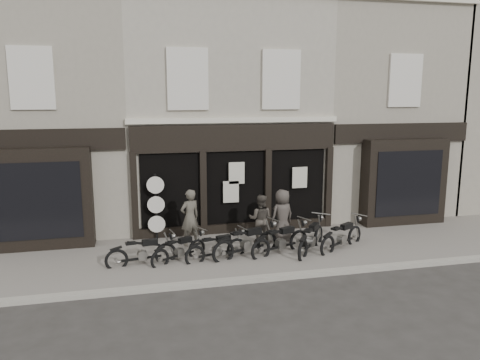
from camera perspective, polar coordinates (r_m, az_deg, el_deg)
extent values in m
plane|color=#2D2B28|center=(13.99, 2.16, -10.17)|extent=(90.00, 90.00, 0.00)
cube|color=slate|center=(14.79, 1.24, -8.76)|extent=(30.00, 4.20, 0.12)
cube|color=gray|center=(12.85, 3.67, -11.80)|extent=(30.00, 0.25, 0.13)
cube|color=#A39C8C|center=(18.96, -2.58, 7.97)|extent=(7.20, 6.00, 8.20)
cube|color=black|center=(15.99, -0.52, 5.17)|extent=(7.10, 0.18, 0.90)
cube|color=black|center=(16.35, -0.56, -1.63)|extent=(6.50, 0.10, 2.95)
cube|color=black|center=(16.60, -0.49, -6.00)|extent=(7.10, 0.20, 0.44)
cube|color=beige|center=(15.98, -0.55, 7.32)|extent=(7.30, 0.22, 0.18)
cube|color=beige|center=(15.69, -6.40, 12.13)|extent=(1.35, 0.12, 2.00)
cube|color=black|center=(15.72, -6.41, 12.13)|extent=(1.05, 0.06, 1.70)
cube|color=beige|center=(16.38, 5.04, 12.09)|extent=(1.35, 0.12, 2.00)
cube|color=black|center=(16.41, 5.00, 12.08)|extent=(1.05, 0.06, 1.70)
cube|color=black|center=(15.88, -12.74, -2.07)|extent=(0.22, 0.22, 3.00)
cube|color=black|center=(16.05, -4.50, -1.71)|extent=(0.22, 0.22, 3.00)
cube|color=black|center=(16.55, 3.40, -1.33)|extent=(0.22, 0.22, 3.00)
cube|color=black|center=(17.33, 10.71, -0.95)|extent=(0.22, 0.22, 3.00)
cube|color=beige|center=(16.03, -0.42, 0.86)|extent=(0.55, 0.04, 0.75)
cube|color=beige|center=(16.73, 7.29, 0.31)|extent=(0.55, 0.04, 0.75)
cube|color=beige|center=(16.11, -1.11, -1.45)|extent=(0.55, 0.04, 0.75)
cube|color=gray|center=(18.86, -22.07, 7.20)|extent=(5.50, 6.00, 8.20)
cube|color=black|center=(15.87, -23.28, -2.14)|extent=(3.20, 0.70, 3.20)
cube|color=black|center=(15.53, -23.50, -2.41)|extent=(2.60, 0.06, 2.40)
cube|color=black|center=(15.89, -23.56, 4.44)|extent=(5.40, 0.16, 0.70)
cube|color=beige|center=(15.85, -24.07, 11.29)|extent=(1.30, 0.10, 1.90)
cube|color=black|center=(15.87, -24.05, 11.29)|extent=(1.00, 0.06, 1.60)
cube|color=gray|center=(21.07, 14.82, 7.89)|extent=(5.50, 6.00, 8.20)
cube|color=black|center=(18.45, 19.31, -0.20)|extent=(3.20, 0.70, 3.20)
cube|color=black|center=(18.16, 19.90, -0.40)|extent=(2.60, 0.06, 2.40)
cube|color=black|center=(18.47, 19.15, 5.47)|extent=(5.40, 0.16, 0.70)
cube|color=beige|center=(18.43, 19.50, 11.36)|extent=(1.30, 0.10, 1.90)
cube|color=black|center=(18.45, 19.44, 11.36)|extent=(1.00, 0.06, 1.60)
torus|color=black|center=(14.00, -9.05, -8.86)|extent=(0.66, 0.20, 0.66)
torus|color=black|center=(13.76, -14.82, -9.44)|extent=(0.66, 0.20, 0.66)
cube|color=black|center=(13.88, -11.90, -9.31)|extent=(1.14, 0.24, 0.06)
cube|color=gray|center=(13.86, -11.84, -9.00)|extent=(0.26, 0.21, 0.25)
cube|color=black|center=(13.78, -10.94, -7.46)|extent=(0.47, 0.24, 0.16)
cube|color=black|center=(13.68, -13.19, -7.52)|extent=(0.32, 0.24, 0.06)
cylinder|color=gray|center=(13.85, -8.27, -6.27)|extent=(0.13, 0.56, 0.03)
torus|color=black|center=(14.34, -5.30, -8.38)|extent=(0.58, 0.38, 0.62)
torus|color=black|center=(13.62, -9.74, -9.54)|extent=(0.58, 0.38, 0.62)
cube|color=black|center=(13.98, -7.45, -9.09)|extent=(0.96, 0.58, 0.05)
cube|color=gray|center=(13.97, -7.40, -8.80)|extent=(0.27, 0.25, 0.24)
cube|color=black|center=(13.98, -6.70, -7.27)|extent=(0.44, 0.34, 0.15)
cube|color=black|center=(13.69, -8.43, -7.54)|extent=(0.33, 0.30, 0.05)
cylinder|color=gray|center=(14.28, -4.71, -5.93)|extent=(0.29, 0.47, 0.03)
torus|color=black|center=(14.30, -0.46, -8.35)|extent=(0.64, 0.27, 0.64)
torus|color=black|center=(13.71, -5.52, -9.24)|extent=(0.64, 0.27, 0.64)
cube|color=black|center=(14.01, -2.93, -8.94)|extent=(1.09, 0.37, 0.06)
cube|color=gray|center=(13.99, -2.87, -8.63)|extent=(0.27, 0.23, 0.25)
cube|color=black|center=(13.97, -2.04, -7.09)|extent=(0.46, 0.28, 0.16)
cube|color=black|center=(13.73, -4.01, -7.26)|extent=(0.33, 0.26, 0.06)
cylinder|color=gray|center=(14.21, 0.27, -5.83)|extent=(0.19, 0.54, 0.03)
torus|color=black|center=(14.66, 3.29, -7.67)|extent=(0.73, 0.35, 0.75)
torus|color=black|center=(13.81, -2.07, -8.82)|extent=(0.73, 0.35, 0.75)
cube|color=black|center=(14.23, 0.69, -8.41)|extent=(1.24, 0.51, 0.07)
cube|color=gray|center=(14.22, 0.77, -8.06)|extent=(0.32, 0.28, 0.29)
cube|color=black|center=(14.23, 1.65, -6.27)|extent=(0.54, 0.35, 0.19)
cube|color=black|center=(13.89, -0.43, -6.51)|extent=(0.39, 0.32, 0.07)
cylinder|color=gray|center=(14.59, 4.08, -4.80)|extent=(0.26, 0.61, 0.04)
torus|color=black|center=(15.01, 7.11, -7.36)|extent=(0.70, 0.37, 0.72)
torus|color=black|center=(14.05, 2.54, -8.55)|extent=(0.70, 0.37, 0.72)
cube|color=black|center=(14.53, 4.90, -8.10)|extent=(1.17, 0.54, 0.06)
cube|color=gray|center=(14.52, 4.97, -7.77)|extent=(0.31, 0.27, 0.27)
cube|color=black|center=(14.56, 5.75, -6.08)|extent=(0.52, 0.36, 0.18)
cube|color=black|center=(14.17, 3.97, -6.34)|extent=(0.37, 0.32, 0.06)
cylinder|color=gray|center=(14.97, 7.82, -4.66)|extent=(0.28, 0.58, 0.04)
torus|color=black|center=(15.52, 9.51, -6.80)|extent=(0.54, 0.63, 0.73)
torus|color=black|center=(14.10, 7.66, -8.53)|extent=(0.54, 0.63, 0.73)
cube|color=black|center=(14.82, 8.63, -7.78)|extent=(0.85, 1.02, 0.06)
cube|color=gray|center=(14.81, 8.66, -7.44)|extent=(0.31, 0.32, 0.28)
cube|color=black|center=(14.93, 9.01, -5.67)|extent=(0.46, 0.50, 0.18)
cube|color=black|center=(14.36, 8.29, -6.12)|extent=(0.37, 0.39, 0.06)
cylinder|color=gray|center=(15.54, 9.84, -4.05)|extent=(0.51, 0.43, 0.04)
torus|color=black|center=(15.84, 13.75, -6.65)|extent=(0.65, 0.45, 0.70)
torus|color=black|center=(14.64, 10.61, -7.96)|extent=(0.65, 0.45, 0.70)
cube|color=black|center=(15.25, 12.24, -7.43)|extent=(1.08, 0.68, 0.06)
cube|color=gray|center=(15.24, 12.30, -7.12)|extent=(0.31, 0.29, 0.27)
cube|color=black|center=(15.33, 12.87, -5.50)|extent=(0.50, 0.40, 0.18)
cube|color=black|center=(14.85, 11.65, -5.81)|extent=(0.37, 0.34, 0.06)
cylinder|color=gray|center=(15.84, 14.30, -4.10)|extent=(0.34, 0.53, 0.04)
imported|color=#4B473E|center=(15.06, -6.13, -4.57)|extent=(0.79, 0.67, 1.83)
imported|color=#413B35|center=(15.25, 2.51, -4.77)|extent=(0.96, 0.87, 1.61)
imported|color=#403A36|center=(15.41, 5.17, -4.36)|extent=(0.99, 0.81, 1.75)
cylinder|color=black|center=(16.08, -10.06, -7.43)|extent=(0.37, 0.37, 0.06)
cylinder|color=black|center=(15.76, -10.20, -3.48)|extent=(0.07, 0.07, 2.34)
cylinder|color=black|center=(15.56, -10.29, -0.60)|extent=(0.57, 0.09, 0.57)
cylinder|color=beige|center=(15.53, -10.28, -0.61)|extent=(0.57, 0.06, 0.57)
cylinder|color=black|center=(15.70, -10.21, -2.97)|extent=(0.57, 0.09, 0.57)
cylinder|color=beige|center=(15.67, -10.20, -2.99)|extent=(0.57, 0.06, 0.57)
cylinder|color=black|center=(15.86, -10.13, -5.30)|extent=(0.57, 0.09, 0.57)
cylinder|color=beige|center=(15.84, -10.13, -5.32)|extent=(0.57, 0.06, 0.57)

